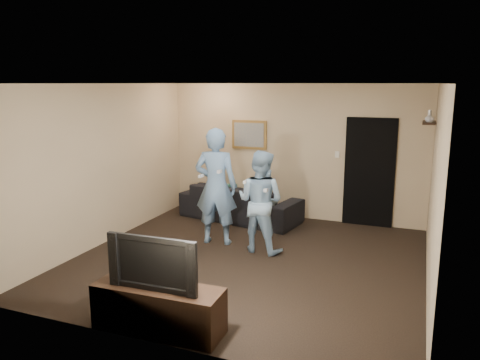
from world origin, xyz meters
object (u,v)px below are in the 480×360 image
at_px(sofa, 240,202).
at_px(wii_player_left, 216,186).
at_px(tv_console, 159,309).
at_px(television, 157,261).
at_px(wii_player_right, 260,201).

distance_m(sofa, wii_player_left, 1.54).
bearing_deg(sofa, tv_console, 110.03).
distance_m(tv_console, wii_player_left, 2.96).
relative_size(television, wii_player_left, 0.53).
bearing_deg(sofa, television, 110.03).
xyz_separation_m(tv_console, wii_player_right, (0.21, 2.72, 0.55)).
bearing_deg(tv_console, wii_player_right, 84.03).
relative_size(tv_console, wii_player_right, 0.88).
bearing_deg(wii_player_left, television, -78.18).
distance_m(sofa, television, 4.30).
bearing_deg(wii_player_right, television, -94.39).
distance_m(sofa, wii_player_right, 1.82).
xyz_separation_m(sofa, tv_console, (0.71, -4.21, -0.09)).
xyz_separation_m(sofa, wii_player_left, (0.12, -1.41, 0.62)).
bearing_deg(wii_player_left, sofa, 94.98).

